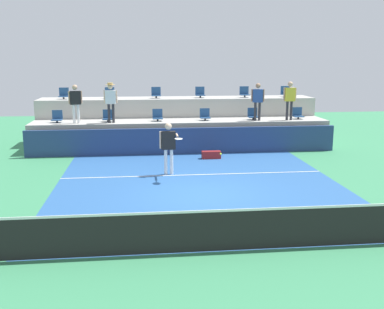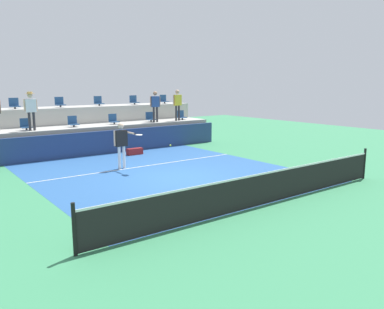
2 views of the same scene
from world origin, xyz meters
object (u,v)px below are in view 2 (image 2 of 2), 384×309
object	(u,v)px
stadium_chair_upper_left	(14,104)
equipment_bag	(135,151)
stadium_chair_upper_right	(134,101)
tennis_player	(122,141)
stadium_chair_lower_right	(150,118)
stadium_chair_upper_mid_left	(60,103)
stadium_chair_lower_far_right	(181,116)
tennis_ball	(170,145)
stadium_chair_lower_mid_left	(73,122)
spectator_in_white	(155,104)
stadium_chair_lower_mid_right	(113,120)
spectator_with_hat	(31,107)
stadium_chair_upper_far_right	(164,100)
stadium_chair_upper_mid_right	(99,102)
stadium_chair_lower_left	(26,125)
spectator_in_grey	(177,102)

from	to	relation	value
stadium_chair_upper_left	equipment_bag	xyz separation A→B (m)	(4.21, -4.08, -2.16)
stadium_chair_upper_right	tennis_player	xyz separation A→B (m)	(-4.09, -6.47, -1.20)
stadium_chair_lower_right	stadium_chair_upper_left	distance (m)	6.74
stadium_chair_upper_mid_left	stadium_chair_upper_right	distance (m)	4.27
stadium_chair_lower_right	stadium_chair_upper_right	distance (m)	1.99
stadium_chair_upper_left	stadium_chair_lower_far_right	bearing A→B (deg)	-11.92
stadium_chair_upper_mid_left	tennis_ball	world-z (taller)	stadium_chair_upper_mid_left
stadium_chair_lower_mid_left	spectator_in_white	distance (m)	4.46
stadium_chair_lower_mid_right	spectator_with_hat	world-z (taller)	spectator_with_hat
stadium_chair_upper_left	stadium_chair_upper_far_right	bearing A→B (deg)	0.00
stadium_chair_upper_far_right	equipment_bag	world-z (taller)	stadium_chair_upper_far_right
stadium_chair_lower_mid_left	stadium_chair_upper_mid_left	size ratio (longest dim) A/B	1.00
stadium_chair_upper_mid_right	tennis_ball	bearing A→B (deg)	-92.22
stadium_chair_upper_far_right	tennis_player	distance (m)	9.00
stadium_chair_upper_far_right	spectator_with_hat	distance (m)	8.60
stadium_chair_lower_right	stadium_chair_lower_left	bearing A→B (deg)	180.00
stadium_chair_upper_mid_right	spectator_with_hat	xyz separation A→B (m)	(-4.10, -2.18, -0.03)
tennis_ball	spectator_with_hat	bearing A→B (deg)	126.11
stadium_chair_lower_mid_right	spectator_in_white	size ratio (longest dim) A/B	0.32
stadium_chair_upper_right	stadium_chair_upper_far_right	xyz separation A→B (m)	(2.05, 0.00, 0.00)
stadium_chair_lower_mid_left	tennis_player	distance (m)	4.69
spectator_with_hat	spectator_in_white	size ratio (longest dim) A/B	1.04
stadium_chair_lower_left	tennis_player	distance (m)	5.24
stadium_chair_lower_far_right	stadium_chair_lower_mid_left	bearing A→B (deg)	180.00
stadium_chair_lower_right	stadium_chair_upper_far_right	distance (m)	2.86
tennis_player	spectator_in_grey	distance (m)	7.17
stadium_chair_lower_mid_right	stadium_chair_upper_mid_right	size ratio (longest dim) A/B	1.00
stadium_chair_upper_right	tennis_ball	xyz separation A→B (m)	(-2.45, -7.41, -1.43)
stadium_chair_lower_left	spectator_in_white	distance (m)	6.59
stadium_chair_lower_mid_right	stadium_chair_lower_right	size ratio (longest dim) A/B	1.00
stadium_chair_lower_mid_right	stadium_chair_upper_far_right	xyz separation A→B (m)	(4.24, 1.80, 0.85)
stadium_chair_lower_left	stadium_chair_lower_mid_left	bearing A→B (deg)	0.00
stadium_chair_lower_far_right	stadium_chair_upper_mid_left	size ratio (longest dim) A/B	1.00
tennis_ball	stadium_chair_lower_far_right	bearing A→B (deg)	51.07
stadium_chair_lower_right	stadium_chair_upper_right	bearing A→B (deg)	89.75
stadium_chair_upper_left	stadium_chair_upper_mid_right	xyz separation A→B (m)	(4.28, 0.00, 0.00)
spectator_with_hat	stadium_chair_upper_left	bearing A→B (deg)	94.67
stadium_chair_upper_far_right	stadium_chair_lower_left	bearing A→B (deg)	-168.03
stadium_chair_upper_far_right	tennis_player	bearing A→B (deg)	-133.51
stadium_chair_lower_mid_right	stadium_chair_lower_far_right	bearing A→B (deg)	0.00
tennis_ball	stadium_chair_lower_right	bearing A→B (deg)	66.47
stadium_chair_lower_left	equipment_bag	distance (m)	4.95
stadium_chair_lower_right	stadium_chair_lower_far_right	xyz separation A→B (m)	(2.09, 0.00, 0.00)
stadium_chair_upper_mid_right	stadium_chair_lower_right	bearing A→B (deg)	-39.83
stadium_chair_lower_left	tennis_ball	xyz separation A→B (m)	(3.98, -5.61, -0.58)
stadium_chair_lower_mid_left	stadium_chair_lower_left	bearing A→B (deg)	180.00
stadium_chair_lower_left	stadium_chair_upper_mid_right	size ratio (longest dim) A/B	1.00
stadium_chair_lower_left	stadium_chair_lower_far_right	bearing A→B (deg)	0.00
stadium_chair_upper_mid_left	spectator_with_hat	bearing A→B (deg)	-132.47
spectator_in_white	equipment_bag	size ratio (longest dim) A/B	2.15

